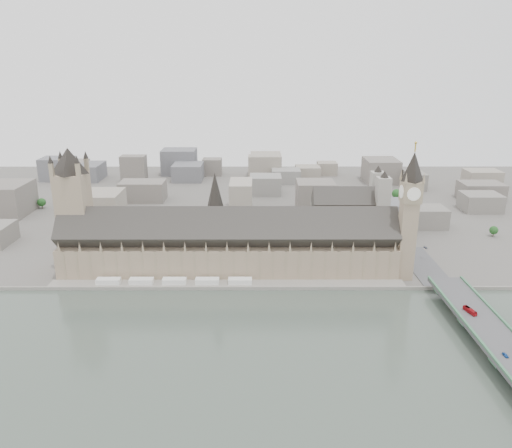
{
  "coord_description": "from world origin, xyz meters",
  "views": [
    {
      "loc": [
        21.62,
        -353.42,
        161.93
      ],
      "look_at": [
        22.11,
        32.01,
        36.82
      ],
      "focal_mm": 35.0,
      "sensor_mm": 36.0,
      "label": 1
    }
  ],
  "objects_px": {
    "elizabeth_tower": "(409,207)",
    "red_bus_north": "(470,311)",
    "westminster_bridge": "(487,335)",
    "car_blue": "(505,355)",
    "westminster_abbey": "(350,215)",
    "car_approach": "(426,248)",
    "palace_of_westminster": "(228,246)",
    "victoria_tower": "(74,204)"
  },
  "relations": [
    {
      "from": "westminster_bridge",
      "to": "car_blue",
      "type": "xyz_separation_m",
      "value": [
        -4.81,
        -31.25,
        5.89
      ]
    },
    {
      "from": "westminster_bridge",
      "to": "palace_of_westminster",
      "type": "bearing_deg",
      "value": 146.51
    },
    {
      "from": "elizabeth_tower",
      "to": "car_blue",
      "type": "relative_size",
      "value": 23.81
    },
    {
      "from": "palace_of_westminster",
      "to": "red_bus_north",
      "type": "distance_m",
      "value": 181.77
    },
    {
      "from": "car_approach",
      "to": "victoria_tower",
      "type": "bearing_deg",
      "value": 167.08
    },
    {
      "from": "westminster_bridge",
      "to": "car_blue",
      "type": "relative_size",
      "value": 71.99
    },
    {
      "from": "victoria_tower",
      "to": "westminster_bridge",
      "type": "bearing_deg",
      "value": -21.78
    },
    {
      "from": "victoria_tower",
      "to": "car_blue",
      "type": "bearing_deg",
      "value": -27.41
    },
    {
      "from": "elizabeth_tower",
      "to": "westminster_bridge",
      "type": "relative_size",
      "value": 0.33
    },
    {
      "from": "palace_of_westminster",
      "to": "westminster_bridge",
      "type": "relative_size",
      "value": 0.82
    },
    {
      "from": "westminster_bridge",
      "to": "red_bus_north",
      "type": "xyz_separation_m",
      "value": [
        -3.96,
        18.07,
        6.68
      ]
    },
    {
      "from": "palace_of_westminster",
      "to": "westminster_abbey",
      "type": "height_order",
      "value": "westminster_abbey"
    },
    {
      "from": "victoria_tower",
      "to": "car_approach",
      "type": "relative_size",
      "value": 21.34
    },
    {
      "from": "red_bus_north",
      "to": "westminster_bridge",
      "type": "bearing_deg",
      "value": -92.62
    },
    {
      "from": "westminster_abbey",
      "to": "car_blue",
      "type": "height_order",
      "value": "westminster_abbey"
    },
    {
      "from": "elizabeth_tower",
      "to": "westminster_bridge",
      "type": "distance_m",
      "value": 111.81
    },
    {
      "from": "victoria_tower",
      "to": "red_bus_north",
      "type": "xyz_separation_m",
      "value": [
        280.04,
        -95.43,
        -43.4
      ]
    },
    {
      "from": "elizabeth_tower",
      "to": "red_bus_north",
      "type": "bearing_deg",
      "value": -75.49
    },
    {
      "from": "elizabeth_tower",
      "to": "red_bus_north",
      "type": "relative_size",
      "value": 9.66
    },
    {
      "from": "westminster_abbey",
      "to": "red_bus_north",
      "type": "xyz_separation_m",
      "value": [
        47.12,
        -164.43,
        -13.28
      ]
    },
    {
      "from": "palace_of_westminster",
      "to": "car_approach",
      "type": "bearing_deg",
      "value": 8.95
    },
    {
      "from": "westminster_bridge",
      "to": "elizabeth_tower",
      "type": "bearing_deg",
      "value": 104.11
    },
    {
      "from": "westminster_abbey",
      "to": "car_blue",
      "type": "relative_size",
      "value": 15.06
    },
    {
      "from": "palace_of_westminster",
      "to": "car_blue",
      "type": "xyz_separation_m",
      "value": [
        157.19,
        -138.45,
        -11.69
      ]
    },
    {
      "from": "westminster_abbey",
      "to": "red_bus_north",
      "type": "relative_size",
      "value": 6.11
    },
    {
      "from": "car_approach",
      "to": "westminster_bridge",
      "type": "bearing_deg",
      "value": -109.26
    },
    {
      "from": "elizabeth_tower",
      "to": "car_blue",
      "type": "bearing_deg",
      "value": -81.39
    },
    {
      "from": "westminster_abbey",
      "to": "car_blue",
      "type": "xyz_separation_m",
      "value": [
        46.26,
        -213.75,
        -14.06
      ]
    },
    {
      "from": "elizabeth_tower",
      "to": "palace_of_westminster",
      "type": "bearing_deg",
      "value": 175.15
    },
    {
      "from": "westminster_abbey",
      "to": "red_bus_north",
      "type": "height_order",
      "value": "westminster_abbey"
    },
    {
      "from": "palace_of_westminster",
      "to": "red_bus_north",
      "type": "xyz_separation_m",
      "value": [
        158.04,
        -89.13,
        -10.91
      ]
    },
    {
      "from": "elizabeth_tower",
      "to": "car_approach",
      "type": "bearing_deg",
      "value": 52.19
    },
    {
      "from": "elizabeth_tower",
      "to": "car_approach",
      "type": "relative_size",
      "value": 22.94
    },
    {
      "from": "westminster_abbey",
      "to": "car_approach",
      "type": "distance_m",
      "value": 76.16
    },
    {
      "from": "car_blue",
      "to": "westminster_abbey",
      "type": "bearing_deg",
      "value": 96.21
    },
    {
      "from": "palace_of_westminster",
      "to": "westminster_abbey",
      "type": "distance_m",
      "value": 134.09
    },
    {
      "from": "westminster_abbey",
      "to": "victoria_tower",
      "type": "bearing_deg",
      "value": -163.5
    },
    {
      "from": "westminster_bridge",
      "to": "car_approach",
      "type": "distance_m",
      "value": 133.82
    },
    {
      "from": "palace_of_westminster",
      "to": "red_bus_north",
      "type": "height_order",
      "value": "palace_of_westminster"
    },
    {
      "from": "victoria_tower",
      "to": "westminster_abbey",
      "type": "height_order",
      "value": "victoria_tower"
    },
    {
      "from": "victoria_tower",
      "to": "car_blue",
      "type": "distance_m",
      "value": 317.57
    },
    {
      "from": "red_bus_north",
      "to": "car_approach",
      "type": "bearing_deg",
      "value": 70.33
    }
  ]
}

